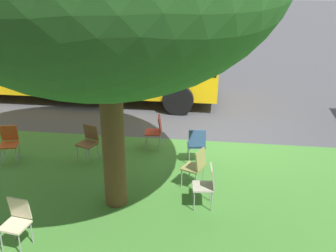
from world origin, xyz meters
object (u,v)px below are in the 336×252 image
(chair_0, at_px, (156,129))
(school_bus, at_px, (65,47))
(chair_3, at_px, (17,219))
(chair_5, at_px, (89,140))
(chair_6, at_px, (9,141))
(chair_1, at_px, (196,165))
(chair_4, at_px, (207,183))
(chair_2, at_px, (197,143))

(chair_0, relative_size, school_bus, 0.08)
(chair_3, xyz_separation_m, chair_5, (-0.20, -3.33, 0.00))
(chair_6, bearing_deg, chair_3, 119.08)
(chair_3, bearing_deg, chair_0, -112.09)
(chair_1, xyz_separation_m, school_bus, (4.85, -5.64, 1.24))
(school_bus, bearing_deg, chair_4, 128.73)
(school_bus, bearing_deg, chair_2, 136.73)
(chair_1, distance_m, chair_2, 1.14)
(chair_2, distance_m, chair_3, 4.47)
(chair_5, height_order, school_bus, school_bus)
(chair_1, height_order, chair_2, same)
(chair_0, relative_size, chair_6, 1.00)
(chair_0, height_order, chair_4, same)
(school_bus, bearing_deg, chair_3, 104.04)
(school_bus, bearing_deg, chair_1, 130.69)
(chair_3, height_order, chair_5, same)
(chair_3, distance_m, school_bus, 8.35)
(chair_5, bearing_deg, chair_1, 160.01)
(chair_2, height_order, chair_6, same)
(chair_2, bearing_deg, chair_3, 51.42)
(chair_2, height_order, chair_4, same)
(chair_0, xyz_separation_m, chair_3, (1.70, 4.18, 0.00))
(chair_5, relative_size, school_bus, 0.08)
(chair_1, xyz_separation_m, chair_6, (4.54, -0.67, 0.00))
(chair_1, height_order, chair_4, same)
(chair_4, height_order, chair_5, same)
(chair_0, xyz_separation_m, chair_5, (1.50, 0.86, 0.00))
(chair_4, xyz_separation_m, chair_5, (2.91, -1.70, 0.00))
(chair_2, distance_m, chair_6, 4.50)
(chair_3, bearing_deg, chair_6, -60.92)
(chair_0, height_order, chair_2, same)
(chair_4, bearing_deg, chair_1, -70.38)
(chair_0, bearing_deg, chair_3, 67.91)
(chair_1, relative_size, chair_6, 1.00)
(chair_2, distance_m, chair_5, 2.60)
(chair_4, height_order, chair_6, same)
(chair_0, height_order, chair_1, same)
(chair_1, relative_size, chair_2, 1.00)
(chair_2, bearing_deg, chair_5, 3.75)
(chair_3, bearing_deg, school_bus, -75.96)
(chair_4, distance_m, chair_5, 3.37)
(chair_2, xyz_separation_m, school_bus, (4.79, -4.51, 1.24))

